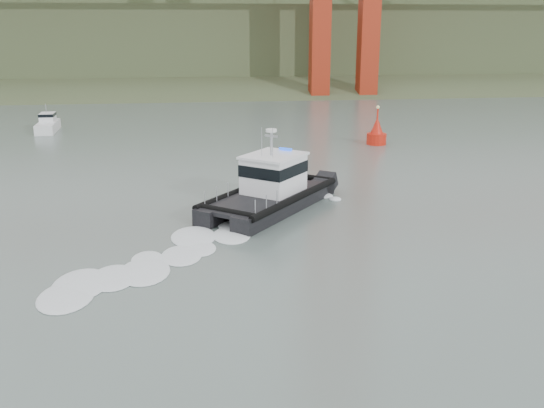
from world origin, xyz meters
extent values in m
plane|color=#485651|center=(0.00, 0.00, 0.00)|extent=(400.00, 400.00, 0.00)
cube|color=#324326|center=(0.00, 92.00, 0.00)|extent=(500.00, 44.72, 16.25)
cube|color=#324326|center=(0.00, 120.00, 6.00)|extent=(500.00, 70.00, 18.00)
cube|color=#324326|center=(0.00, 145.00, 11.00)|extent=(500.00, 60.00, 16.00)
cube|color=black|center=(1.26, 14.73, 0.42)|extent=(7.92, 9.46, 1.21)
cube|color=black|center=(3.39, 13.03, 0.42)|extent=(7.92, 9.46, 1.21)
cube|color=black|center=(2.01, 13.49, 0.91)|extent=(9.10, 9.98, 0.25)
cube|color=white|center=(2.64, 14.27, 2.18)|extent=(4.62, 4.71, 2.31)
cube|color=black|center=(2.64, 14.27, 2.60)|extent=(4.70, 4.80, 0.75)
cube|color=white|center=(2.64, 14.27, 3.42)|extent=(4.90, 4.99, 0.16)
cylinder|color=#95979D|center=(2.45, 14.04, 4.24)|extent=(0.16, 0.16, 1.81)
cylinder|color=white|center=(2.45, 14.04, 5.10)|extent=(0.70, 0.70, 0.18)
cube|color=silver|center=(-18.74, 46.43, 0.48)|extent=(2.23, 5.89, 1.16)
cube|color=silver|center=(-18.76, 46.91, 1.45)|extent=(1.66, 2.40, 1.16)
cube|color=black|center=(-18.76, 46.91, 1.84)|extent=(1.71, 2.45, 0.34)
cylinder|color=#95979D|center=(-18.74, 46.43, 2.51)|extent=(0.08, 0.08, 1.16)
cylinder|color=red|center=(15.65, 34.45, 0.44)|extent=(1.96, 1.96, 1.31)
cone|color=red|center=(15.65, 34.45, 1.75)|extent=(1.53, 1.53, 1.96)
cylinder|color=red|center=(15.65, 34.45, 3.05)|extent=(0.17, 0.17, 1.09)
sphere|color=#E5D87F|center=(15.65, 34.45, 3.71)|extent=(0.33, 0.33, 0.33)
camera|label=1|loc=(-2.31, -23.70, 11.53)|focal=40.00mm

